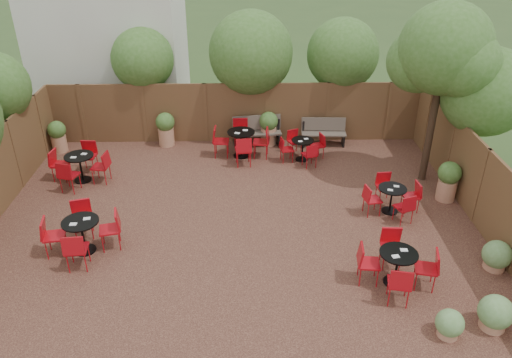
{
  "coord_description": "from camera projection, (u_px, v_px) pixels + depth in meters",
  "views": [
    {
      "loc": [
        0.31,
        -10.45,
        7.03
      ],
      "look_at": [
        0.55,
        0.5,
        1.0
      ],
      "focal_mm": 35.28,
      "sensor_mm": 36.0,
      "label": 1
    }
  ],
  "objects": [
    {
      "name": "ground",
      "position": [
        234.0,
        224.0,
        12.53
      ],
      "size": [
        80.0,
        80.0,
        0.0
      ],
      "primitive_type": "plane",
      "color": "#354F23",
      "rests_on": "ground"
    },
    {
      "name": "courtyard_paving",
      "position": [
        234.0,
        224.0,
        12.53
      ],
      "size": [
        12.0,
        10.0,
        0.02
      ],
      "primitive_type": "cube",
      "color": "#371C16",
      "rests_on": "ground"
    },
    {
      "name": "fence_back",
      "position": [
        236.0,
        113.0,
        16.43
      ],
      "size": [
        12.0,
        0.08,
        2.0
      ],
      "primitive_type": "cube",
      "color": "#563220",
      "rests_on": "ground"
    },
    {
      "name": "fence_right",
      "position": [
        481.0,
        187.0,
        12.17
      ],
      "size": [
        0.08,
        10.0,
        2.0
      ],
      "primitive_type": "cube",
      "color": "#563220",
      "rests_on": "ground"
    },
    {
      "name": "neighbour_building",
      "position": [
        107.0,
        2.0,
        17.52
      ],
      "size": [
        5.0,
        4.0,
        8.0
      ],
      "primitive_type": "cube",
      "color": "beige",
      "rests_on": "ground"
    },
    {
      "name": "overhang_foliage",
      "position": [
        190.0,
        81.0,
        13.84
      ],
      "size": [
        15.62,
        10.41,
        2.7
      ],
      "color": "#365E1E",
      "rests_on": "ground"
    },
    {
      "name": "courtyard_tree",
      "position": [
        444.0,
        55.0,
        12.81
      ],
      "size": [
        2.61,
        2.51,
        4.96
      ],
      "rotation": [
        0.0,
        0.0,
        0.41
      ],
      "color": "black",
      "rests_on": "courtyard_paving"
    },
    {
      "name": "park_bench_left",
      "position": [
        257.0,
        131.0,
        16.35
      ],
      "size": [
        1.63,
        0.71,
        0.98
      ],
      "rotation": [
        0.0,
        0.0,
        0.13
      ],
      "color": "brown",
      "rests_on": "courtyard_paving"
    },
    {
      "name": "park_bench_right",
      "position": [
        324.0,
        131.0,
        16.41
      ],
      "size": [
        1.46,
        0.52,
        0.89
      ],
      "rotation": [
        0.0,
        0.0,
        -0.04
      ],
      "color": "brown",
      "rests_on": "courtyard_paving"
    },
    {
      "name": "bistro_tables",
      "position": [
        229.0,
        186.0,
        13.26
      ],
      "size": [
        9.97,
        7.76,
        0.96
      ],
      "color": "black",
      "rests_on": "courtyard_paving"
    },
    {
      "name": "planters",
      "position": [
        234.0,
        141.0,
        15.45
      ],
      "size": [
        11.88,
        4.25,
        1.11
      ],
      "color": "#B17858",
      "rests_on": "courtyard_paving"
    },
    {
      "name": "low_shrubs",
      "position": [
        487.0,
        292.0,
        9.84
      ],
      "size": [
        2.28,
        2.48,
        0.7
      ],
      "color": "#B17858",
      "rests_on": "courtyard_paving"
    }
  ]
}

